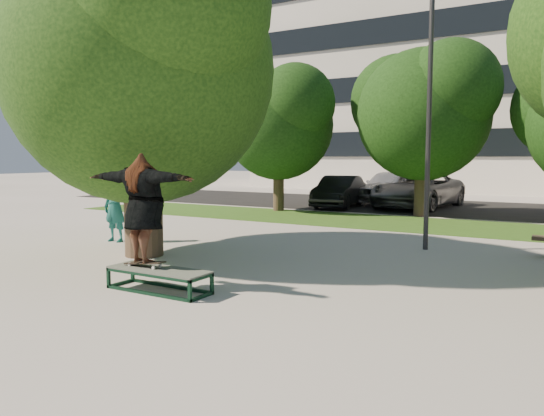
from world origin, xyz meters
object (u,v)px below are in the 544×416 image
Objects in this scene: lamppost at (429,116)px; car_dark at (339,192)px; tree_left at (140,54)px; grind_box at (159,280)px; bystander at (115,206)px; car_grey at (418,190)px; car_silver_a at (390,187)px.

car_dark is at bearing 124.61° from lamppost.
tree_left reaches higher than car_dark.
grind_box is at bearing -113.82° from lamppost.
car_grey is (4.24, 13.21, -0.15)m from bystander.
car_dark is at bearing -145.90° from car_grey.
lamppost is (5.29, 3.91, -1.27)m from tree_left.
tree_left is 1.71× the size of car_dark.
tree_left is 15.84m from car_silver_a.
lamppost reaches higher than car_silver_a.
grind_box is (-2.74, -6.20, -2.96)m from lamppost.
car_silver_a is at bearing 87.57° from tree_left.
grind_box is 0.32× the size of car_grey.
car_dark is (-6.00, 8.69, -2.47)m from lamppost.
car_dark is 3.39m from car_grey.
grind_box is 0.98× the size of bystander.
car_dark is (-1.36, -2.81, -0.12)m from car_silver_a.
lamppost is at bearing 18.88° from bystander.
car_silver_a is at bearing 76.63° from bystander.
lamppost reaches higher than car_dark.
bystander is at bearing -104.46° from car_dark.
car_grey is at bearing -29.05° from car_silver_a.
grind_box is (2.56, -2.29, -4.23)m from tree_left.
car_silver_a is 3.12m from car_dark.
tree_left reaches higher than lamppost.
bystander is at bearing 144.02° from grind_box.
lamppost is at bearing -67.43° from car_grey.
tree_left is at bearing -84.72° from car_silver_a.
car_dark is (-0.71, 12.60, -3.74)m from tree_left.
lamppost reaches higher than grind_box.
grind_box is 5.61m from bystander.
bystander is 14.66m from car_silver_a.
car_grey is at bearing 106.27° from lamppost.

